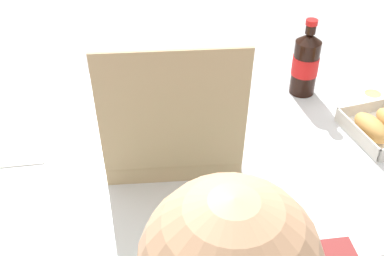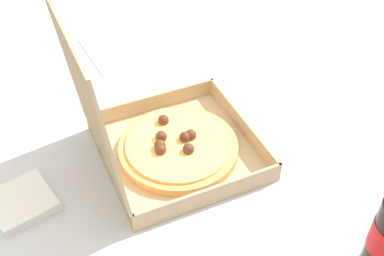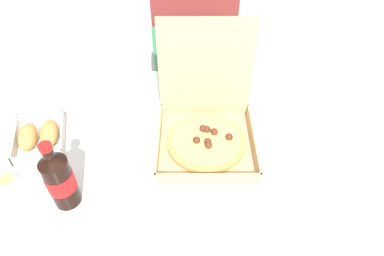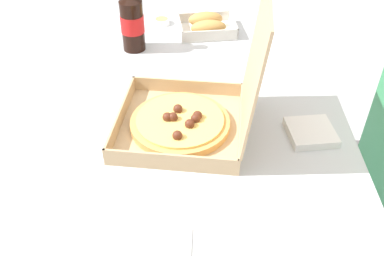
% 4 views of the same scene
% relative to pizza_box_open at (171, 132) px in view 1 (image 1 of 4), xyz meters
% --- Properties ---
extents(dining_table, '(1.41, 0.81, 0.70)m').
position_rel_pizza_box_open_xyz_m(dining_table, '(-0.03, -0.01, -0.12)').
color(dining_table, silver).
rests_on(dining_table, ground_plane).
extents(pizza_box_open, '(0.33, 0.36, 0.35)m').
position_rel_pizza_box_open_xyz_m(pizza_box_open, '(0.00, 0.00, 0.00)').
color(pizza_box_open, tan).
rests_on(pizza_box_open, dining_table).
extents(bread_side_box, '(0.18, 0.21, 0.06)m').
position_rel_pizza_box_open_xyz_m(bread_side_box, '(-0.53, 0.03, -0.03)').
color(bread_side_box, white).
rests_on(bread_side_box, dining_table).
extents(cola_bottle, '(0.07, 0.07, 0.22)m').
position_rel_pizza_box_open_xyz_m(cola_bottle, '(-0.41, -0.20, 0.04)').
color(cola_bottle, black).
rests_on(cola_bottle, dining_table).
extents(paper_menu, '(0.21, 0.15, 0.00)m').
position_rel_pizza_box_open_xyz_m(paper_menu, '(0.41, -0.07, -0.05)').
color(paper_menu, white).
rests_on(paper_menu, dining_table).
extents(napkin_pile, '(0.12, 0.12, 0.02)m').
position_rel_pizza_box_open_xyz_m(napkin_pile, '(0.02, 0.29, -0.04)').
color(napkin_pile, white).
rests_on(napkin_pile, dining_table).
extents(dipping_sauce_cup, '(0.06, 0.06, 0.02)m').
position_rel_pizza_box_open_xyz_m(dipping_sauce_cup, '(-0.59, -0.13, -0.04)').
color(dipping_sauce_cup, white).
rests_on(dipping_sauce_cup, dining_table).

